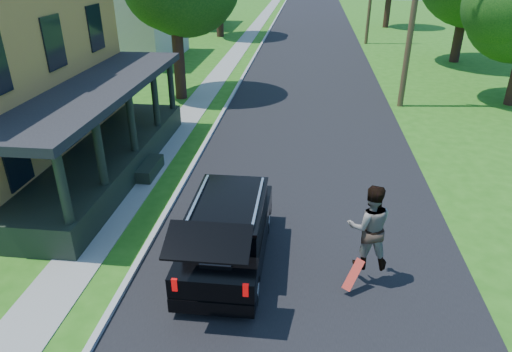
# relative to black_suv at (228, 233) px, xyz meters

# --- Properties ---
(ground) EXTENTS (140.00, 140.00, 0.00)m
(ground) POSITION_rel_black_suv_xyz_m (1.86, -1.50, -0.83)
(ground) COLOR #246113
(ground) RESTS_ON ground
(street) EXTENTS (8.00, 120.00, 0.02)m
(street) POSITION_rel_black_suv_xyz_m (1.86, 18.50, -0.83)
(street) COLOR black
(street) RESTS_ON ground
(curb) EXTENTS (0.15, 120.00, 0.12)m
(curb) POSITION_rel_black_suv_xyz_m (-2.19, 18.50, -0.83)
(curb) COLOR #9D9E99
(curb) RESTS_ON ground
(sidewalk) EXTENTS (1.30, 120.00, 0.03)m
(sidewalk) POSITION_rel_black_suv_xyz_m (-3.74, 18.50, -0.83)
(sidewalk) COLOR gray
(sidewalk) RESTS_ON ground
(front_walk) EXTENTS (6.50, 1.20, 0.03)m
(front_walk) POSITION_rel_black_suv_xyz_m (-7.64, 4.50, -0.83)
(front_walk) COLOR gray
(front_walk) RESTS_ON ground
(black_suv) EXTENTS (1.82, 4.69, 2.18)m
(black_suv) POSITION_rel_black_suv_xyz_m (0.00, 0.00, 0.00)
(black_suv) COLOR black
(black_suv) RESTS_ON ground
(skateboarder) EXTENTS (1.04, 0.83, 2.04)m
(skateboarder) POSITION_rel_black_suv_xyz_m (3.27, -0.31, 0.60)
(skateboarder) COLOR black
(skateboarder) RESTS_ON ground
(skateboard) EXTENTS (0.50, 0.48, 0.64)m
(skateboard) POSITION_rel_black_suv_xyz_m (2.97, -0.80, -0.39)
(skateboard) COLOR red
(skateboard) RESTS_ON ground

